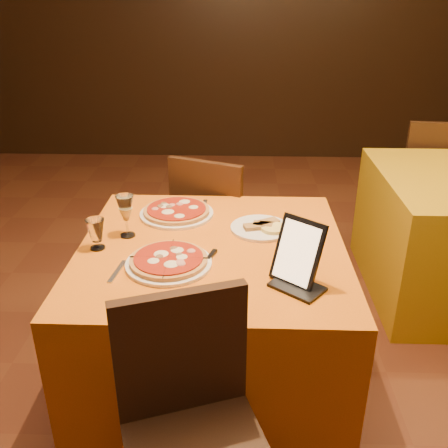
{
  "coord_description": "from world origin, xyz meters",
  "views": [
    {
      "loc": [
        0.02,
        -1.94,
        1.71
      ],
      "look_at": [
        -0.05,
        -0.13,
        0.86
      ],
      "focal_mm": 40.0,
      "sensor_mm": 36.0,
      "label": 1
    }
  ],
  "objects_px": {
    "chair_side_far": "(425,177)",
    "pizza_far": "(177,212)",
    "main_table": "(213,320)",
    "wine_glass": "(126,216)",
    "tablet": "(298,252)",
    "chair_main_far": "(220,226)",
    "water_glass": "(96,234)",
    "pizza_near": "(169,262)"
  },
  "relations": [
    {
      "from": "chair_side_far",
      "to": "pizza_far",
      "type": "relative_size",
      "value": 2.64
    },
    {
      "from": "main_table",
      "to": "wine_glass",
      "type": "distance_m",
      "value": 0.6
    },
    {
      "from": "tablet",
      "to": "chair_main_far",
      "type": "bearing_deg",
      "value": 145.87
    },
    {
      "from": "tablet",
      "to": "chair_side_far",
      "type": "bearing_deg",
      "value": 98.58
    },
    {
      "from": "chair_main_far",
      "to": "tablet",
      "type": "distance_m",
      "value": 1.19
    },
    {
      "from": "main_table",
      "to": "wine_glass",
      "type": "xyz_separation_m",
      "value": [
        -0.37,
        0.08,
        0.47
      ]
    },
    {
      "from": "water_glass",
      "to": "chair_main_far",
      "type": "bearing_deg",
      "value": 61.0
    },
    {
      "from": "chair_side_far",
      "to": "water_glass",
      "type": "relative_size",
      "value": 7.0
    },
    {
      "from": "pizza_far",
      "to": "wine_glass",
      "type": "distance_m",
      "value": 0.3
    },
    {
      "from": "chair_main_far",
      "to": "pizza_near",
      "type": "xyz_separation_m",
      "value": [
        -0.16,
        -0.97,
        0.31
      ]
    },
    {
      "from": "chair_main_far",
      "to": "tablet",
      "type": "relative_size",
      "value": 3.73
    },
    {
      "from": "chair_main_far",
      "to": "main_table",
      "type": "bearing_deg",
      "value": 112.56
    },
    {
      "from": "chair_side_far",
      "to": "pizza_near",
      "type": "relative_size",
      "value": 2.73
    },
    {
      "from": "chair_side_far",
      "to": "pizza_near",
      "type": "xyz_separation_m",
      "value": [
        -1.63,
        -1.86,
        0.31
      ]
    },
    {
      "from": "chair_side_far",
      "to": "tablet",
      "type": "relative_size",
      "value": 3.73
    },
    {
      "from": "chair_main_far",
      "to": "chair_side_far",
      "type": "xyz_separation_m",
      "value": [
        1.48,
        0.89,
        0.0
      ]
    },
    {
      "from": "chair_side_far",
      "to": "wine_glass",
      "type": "xyz_separation_m",
      "value": [
        -1.85,
        -1.61,
        0.39
      ]
    },
    {
      "from": "wine_glass",
      "to": "pizza_far",
      "type": "bearing_deg",
      "value": 50.7
    },
    {
      "from": "pizza_near",
      "to": "tablet",
      "type": "bearing_deg",
      "value": -11.78
    },
    {
      "from": "main_table",
      "to": "pizza_near",
      "type": "height_order",
      "value": "pizza_near"
    },
    {
      "from": "chair_side_far",
      "to": "pizza_far",
      "type": "distance_m",
      "value": 2.19
    },
    {
      "from": "tablet",
      "to": "wine_glass",
      "type": "bearing_deg",
      "value": -167.32
    },
    {
      "from": "chair_side_far",
      "to": "pizza_near",
      "type": "bearing_deg",
      "value": 54.96
    },
    {
      "from": "pizza_far",
      "to": "wine_glass",
      "type": "xyz_separation_m",
      "value": [
        -0.18,
        -0.23,
        0.08
      ]
    },
    {
      "from": "chair_main_far",
      "to": "water_glass",
      "type": "bearing_deg",
      "value": 83.55
    },
    {
      "from": "chair_side_far",
      "to": "tablet",
      "type": "bearing_deg",
      "value": 65.73
    },
    {
      "from": "pizza_near",
      "to": "pizza_far",
      "type": "height_order",
      "value": "same"
    },
    {
      "from": "pizza_far",
      "to": "tablet",
      "type": "relative_size",
      "value": 1.41
    },
    {
      "from": "main_table",
      "to": "water_glass",
      "type": "height_order",
      "value": "water_glass"
    },
    {
      "from": "pizza_far",
      "to": "chair_side_far",
      "type": "bearing_deg",
      "value": 39.9
    },
    {
      "from": "main_table",
      "to": "wine_glass",
      "type": "relative_size",
      "value": 5.79
    },
    {
      "from": "pizza_far",
      "to": "wine_glass",
      "type": "height_order",
      "value": "wine_glass"
    },
    {
      "from": "pizza_near",
      "to": "tablet",
      "type": "relative_size",
      "value": 1.37
    },
    {
      "from": "water_glass",
      "to": "pizza_far",
      "type": "bearing_deg",
      "value": 50.57
    },
    {
      "from": "wine_glass",
      "to": "water_glass",
      "type": "relative_size",
      "value": 1.46
    },
    {
      "from": "chair_main_far",
      "to": "water_glass",
      "type": "height_order",
      "value": "chair_main_far"
    },
    {
      "from": "chair_main_far",
      "to": "wine_glass",
      "type": "height_order",
      "value": "wine_glass"
    },
    {
      "from": "chair_side_far",
      "to": "tablet",
      "type": "distance_m",
      "value": 2.31
    },
    {
      "from": "chair_main_far",
      "to": "tablet",
      "type": "xyz_separation_m",
      "value": [
        0.32,
        -1.07,
        0.41
      ]
    },
    {
      "from": "wine_glass",
      "to": "tablet",
      "type": "xyz_separation_m",
      "value": [
        0.69,
        -0.34,
        0.03
      ]
    },
    {
      "from": "tablet",
      "to": "pizza_far",
      "type": "bearing_deg",
      "value": 170.76
    },
    {
      "from": "chair_main_far",
      "to": "chair_side_far",
      "type": "bearing_deg",
      "value": -126.37
    }
  ]
}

